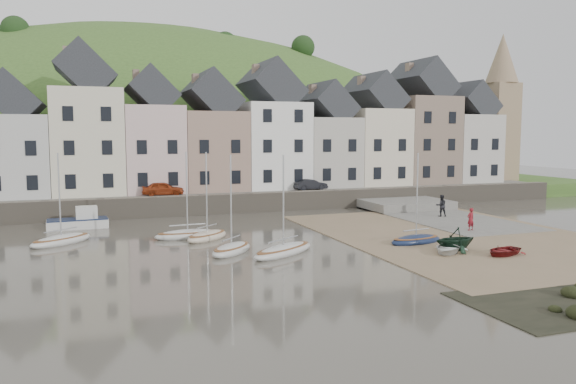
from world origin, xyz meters
name	(u,v)px	position (x,y,z in m)	size (l,w,h in m)	color
ground	(319,246)	(0.00, 0.00, 0.00)	(160.00, 160.00, 0.00)	#4A463A
quay_land	(213,189)	(0.00, 32.00, 0.75)	(90.00, 30.00, 1.50)	#3C5D25
quay_street	(238,192)	(0.00, 20.50, 1.55)	(70.00, 7.00, 0.10)	slate
seawall	(248,203)	(0.00, 17.00, 0.90)	(70.00, 1.20, 1.80)	slate
beach	(459,236)	(11.00, 0.00, 0.03)	(18.00, 26.00, 0.06)	#806C4E
slipway	(441,217)	(15.00, 8.00, 0.06)	(8.00, 18.00, 0.12)	slate
hillside	(148,287)	(-5.00, 60.00, -17.99)	(134.40, 84.00, 84.00)	#3C5D25
townhouse_terrace	(246,134)	(1.76, 24.00, 7.32)	(61.05, 8.00, 13.93)	silver
church_spire	(501,103)	(34.55, 24.00, 11.06)	(4.00, 4.00, 18.00)	#997F60
sailboat_0	(61,240)	(-15.94, 6.71, 0.26)	(4.55, 4.14, 6.32)	silver
sailboat_1	(188,234)	(-7.59, 5.93, 0.26)	(4.77, 1.81, 6.32)	silver
sailboat_2	(207,236)	(-6.41, 4.87, 0.27)	(3.98, 3.73, 6.32)	beige
sailboat_3	(232,249)	(-5.92, -0.09, 0.27)	(3.79, 3.85, 6.32)	silver
sailboat_4	(283,250)	(-3.01, -1.50, 0.26)	(5.34, 4.25, 6.32)	silver
sailboat_5	(416,240)	(6.49, -1.37, 0.27)	(4.23, 2.12, 6.32)	#162244
motorboat_2	(80,221)	(-14.79, 12.93, 0.58)	(4.59, 1.93, 1.70)	silver
rowboat_white	(448,248)	(6.54, -4.83, 0.36)	(2.06, 2.88, 0.60)	silver
rowboat_green	(455,239)	(7.40, -4.38, 0.80)	(2.44, 2.83, 1.49)	black
rowboat_red	(503,251)	(9.32, -6.47, 0.34)	(1.93, 2.71, 0.56)	maroon
person_red	(471,219)	(12.83, 1.16, 0.97)	(0.62, 0.41, 1.70)	maroon
person_dark	(441,206)	(15.01, 7.99, 1.07)	(0.92, 0.72, 1.90)	black
car_left	(163,189)	(-7.48, 19.50, 2.25)	(1.53, 3.81, 1.30)	#9A3616
car_right	(311,185)	(7.35, 19.50, 2.16)	(1.19, 3.40, 1.12)	black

